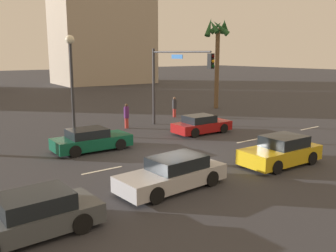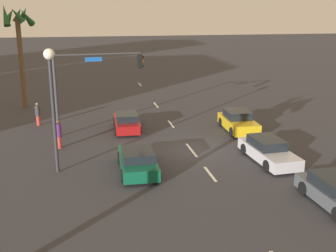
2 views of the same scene
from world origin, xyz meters
name	(u,v)px [view 1 (image 1 of 2)]	position (x,y,z in m)	size (l,w,h in m)	color
ground_plane	(172,156)	(0.00, 0.00, 0.00)	(220.00, 220.00, 0.00)	#333338
lane_stripe_2	(102,170)	(-4.04, 0.00, 0.01)	(2.03, 0.14, 0.01)	silver
lane_stripe_3	(170,156)	(-0.13, 0.00, 0.01)	(2.47, 0.14, 0.01)	silver
lane_stripe_4	(249,141)	(5.91, 0.00, 0.01)	(2.08, 0.14, 0.01)	silver
lane_stripe_5	(310,128)	(12.42, 0.00, 0.01)	(2.20, 0.14, 0.01)	silver
car_0	(29,216)	(-8.54, -4.34, 0.59)	(4.27, 1.98, 1.27)	#474C51
car_1	(201,125)	(5.01, 3.38, 0.58)	(4.08, 1.89, 1.24)	maroon
car_2	(281,151)	(3.34, -4.27, 0.65)	(4.20, 2.04, 1.40)	gold
car_4	(91,140)	(-2.90, 3.63, 0.59)	(4.28, 2.00, 1.25)	#0F5138
car_5	(173,174)	(-2.79, -3.75, 0.60)	(4.66, 2.01, 1.28)	#B7B7BC
traffic_signal	(173,74)	(4.52, 5.88, 3.91)	(0.77, 6.01, 5.65)	#38383D
streetlamp	(71,67)	(-2.16, 7.77, 4.47)	(0.56, 0.56, 6.42)	#2D2D33
pedestrian_0	(126,115)	(1.83, 7.87, 0.94)	(0.41, 0.41, 1.78)	#BF3833
pedestrian_1	(174,107)	(7.50, 9.62, 0.89)	(0.49, 0.49, 1.71)	#BF3833
palm_tree_0	(217,40)	(13.93, 11.34, 6.51)	(2.38, 2.80, 8.73)	brown
building_1	(102,29)	(19.52, 46.37, 9.63)	(16.43, 10.93, 19.26)	#B2A38E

